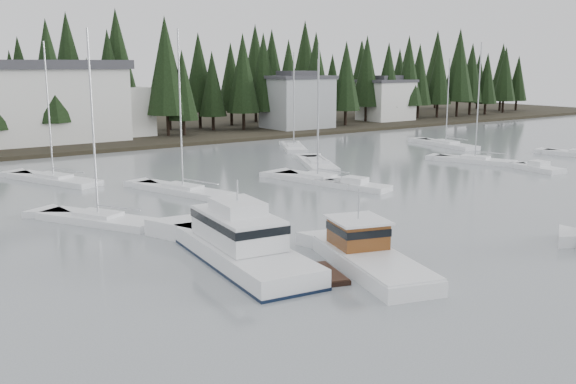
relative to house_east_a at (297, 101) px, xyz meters
The scene contains 17 objects.
far_shore_land 41.00m from the house_east_a, 152.18° to the left, with size 240.00×54.00×1.00m, color black.
conifer_treeline 37.20m from the house_east_a, 167.47° to the left, with size 200.00×22.00×20.00m, color black, non-canonical shape.
house_east_a is the anchor object (origin of this frame).
house_east_b 22.10m from the house_east_a, ahead, with size 9.54×7.42×8.25m.
harbor_inn 39.21m from the house_east_a, behind, with size 29.50×11.50×10.90m.
lobster_boat_brown 72.95m from the house_east_a, 123.30° to the right, with size 6.53×10.09×4.74m.
cabin_cruiser_center 71.76m from the house_east_a, 128.80° to the right, with size 5.30×12.80×5.34m.
sailboat_0 37.64m from the house_east_a, 122.93° to the right, with size 7.09×10.34×11.94m.
sailboat_1 40.16m from the house_east_a, 96.18° to the right, with size 5.21×9.14×13.78m.
sailboat_2 53.37m from the house_east_a, 136.95° to the right, with size 5.39×10.71×14.32m.
sailboat_4 24.11m from the house_east_a, 127.38° to the right, with size 6.44×8.75×12.86m.
sailboat_5 47.00m from the house_east_a, 123.92° to the right, with size 4.93×9.56×13.25m.
sailboat_6 52.58m from the house_east_a, 152.31° to the right, with size 6.46×11.05×13.49m.
sailboat_7 28.61m from the house_east_a, 81.01° to the right, with size 4.11×10.81×12.13m.
sailboat_11 64.40m from the house_east_a, 138.83° to the right, with size 6.81×9.44×13.80m.
runabout_1 50.38m from the house_east_a, 120.40° to the right, with size 3.97×6.89×1.42m.
runabout_2 47.46m from the house_east_a, 94.17° to the right, with size 2.98×5.62×1.42m.
Camera 1 is at (-26.83, -7.54, 10.97)m, focal length 40.00 mm.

